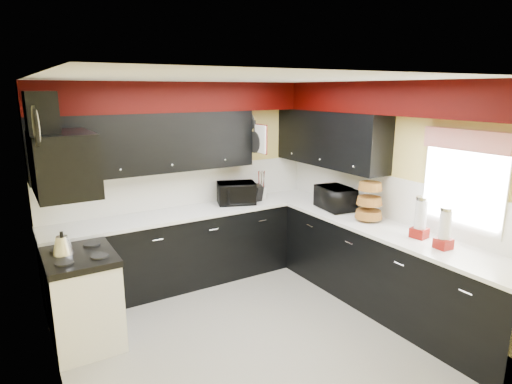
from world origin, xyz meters
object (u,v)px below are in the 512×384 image
utensil_crock (261,193)px  kettle (63,245)px  microwave (336,198)px  toaster_oven (237,193)px  knife_block (257,193)px

utensil_crock → kettle: utensil_crock is taller
microwave → utensil_crock: bearing=37.6°
toaster_oven → utensil_crock: (0.42, 0.05, -0.06)m
utensil_crock → knife_block: (-0.12, -0.08, 0.03)m
knife_block → kettle: size_ratio=1.16×
knife_block → utensil_crock: bearing=32.7°
toaster_oven → microwave: 1.29m
toaster_oven → microwave: size_ratio=0.96×
toaster_oven → utensil_crock: bearing=26.6°
knife_block → microwave: bearing=-54.4°
microwave → knife_block: microwave is taller
toaster_oven → microwave: bearing=-22.9°
toaster_oven → knife_block: 0.30m
utensil_crock → kettle: size_ratio=0.83×
toaster_oven → knife_block: (0.30, -0.03, -0.03)m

